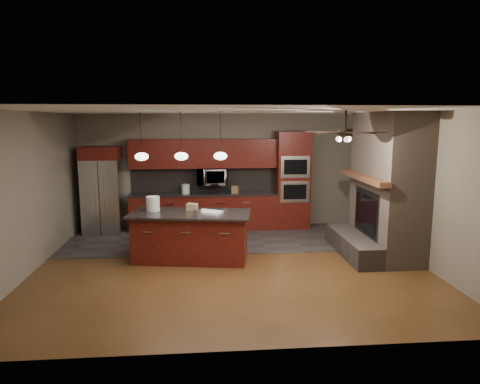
{
  "coord_description": "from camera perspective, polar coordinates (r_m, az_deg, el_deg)",
  "views": [
    {
      "loc": [
        -0.48,
        -7.57,
        2.63
      ],
      "look_at": [
        0.22,
        0.6,
        1.27
      ],
      "focal_mm": 32.0,
      "sensor_mm": 36.0,
      "label": 1
    }
  ],
  "objects": [
    {
      "name": "pendant_right",
      "position": [
        8.3,
        -2.63,
        4.84
      ],
      "size": [
        0.26,
        0.26,
        0.92
      ],
      "color": "black",
      "rests_on": "ceiling"
    },
    {
      "name": "pendant_center",
      "position": [
        8.3,
        -7.83,
        4.77
      ],
      "size": [
        0.26,
        0.26,
        0.92
      ],
      "color": "black",
      "rests_on": "ceiling"
    },
    {
      "name": "white_bucket",
      "position": [
        8.38,
        -11.54,
        -1.54
      ],
      "size": [
        0.3,
        0.3,
        0.28
      ],
      "primitive_type": "cylinder",
      "rotation": [
        0.0,
        0.0,
        -0.17
      ],
      "color": "silver",
      "rests_on": "kitchen_island"
    },
    {
      "name": "pendant_left",
      "position": [
        8.38,
        -12.98,
        4.66
      ],
      "size": [
        0.26,
        0.26,
        0.92
      ],
      "color": "black",
      "rests_on": "ceiling"
    },
    {
      "name": "back_cabinetry",
      "position": [
        10.46,
        -4.82,
        -0.14
      ],
      "size": [
        3.59,
        0.64,
        2.2
      ],
      "color": "#5C1D11",
      "rests_on": "ground"
    },
    {
      "name": "cardboard_box",
      "position": [
        8.36,
        -6.4,
        -1.98
      ],
      "size": [
        0.23,
        0.2,
        0.13
      ],
      "primitive_type": "cube",
      "rotation": [
        0.0,
        0.0,
        -0.34
      ],
      "color": "tan",
      "rests_on": "kitchen_island"
    },
    {
      "name": "ceiling_fan",
      "position": [
        7.14,
        13.83,
        7.79
      ],
      "size": [
        1.27,
        1.33,
        0.41
      ],
      "color": "black",
      "rests_on": "ceiling"
    },
    {
      "name": "refrigerator",
      "position": [
        10.58,
        -17.86,
        0.26
      ],
      "size": [
        0.87,
        0.75,
        2.05
      ],
      "color": "silver",
      "rests_on": "ground"
    },
    {
      "name": "ceiling",
      "position": [
        7.58,
        -1.31,
        10.73
      ],
      "size": [
        7.0,
        6.0,
        0.02
      ],
      "primitive_type": "cube",
      "color": "white",
      "rests_on": "back_wall"
    },
    {
      "name": "kitchen_island",
      "position": [
        8.23,
        -6.58,
        -5.86
      ],
      "size": [
        2.39,
        1.37,
        0.92
      ],
      "rotation": [
        0.0,
        0.0,
        -0.16
      ],
      "color": "#5C1D11",
      "rests_on": "ground"
    },
    {
      "name": "microwave",
      "position": [
        10.4,
        -3.75,
        2.09
      ],
      "size": [
        0.73,
        0.41,
        0.5
      ],
      "primitive_type": "imported",
      "color": "silver",
      "rests_on": "back_cabinetry"
    },
    {
      "name": "ground",
      "position": [
        8.03,
        -1.24,
        -9.68
      ],
      "size": [
        7.0,
        7.0,
        0.0
      ],
      "primitive_type": "plane",
      "color": "brown",
      "rests_on": "ground"
    },
    {
      "name": "slate_tile_patch",
      "position": [
        9.74,
        -1.92,
        -6.19
      ],
      "size": [
        7.0,
        2.4,
        0.01
      ],
      "primitive_type": "cube",
      "color": "#353230",
      "rests_on": "ground"
    },
    {
      "name": "right_wall",
      "position": [
        8.64,
        22.58,
        0.53
      ],
      "size": [
        0.02,
        6.0,
        2.8
      ],
      "primitive_type": "cube",
      "color": "#6E6658",
      "rests_on": "ground"
    },
    {
      "name": "left_wall",
      "position": [
        8.24,
        -26.35,
        -0.13
      ],
      "size": [
        0.02,
        6.0,
        2.8
      ],
      "primitive_type": "cube",
      "color": "#6E6658",
      "rests_on": "ground"
    },
    {
      "name": "fireplace_column",
      "position": [
        8.81,
        18.68,
        0.25
      ],
      "size": [
        1.3,
        2.1,
        2.8
      ],
      "color": "#796456",
      "rests_on": "ground"
    },
    {
      "name": "counter_box",
      "position": [
        10.38,
        -0.65,
        0.34
      ],
      "size": [
        0.19,
        0.17,
        0.17
      ],
      "primitive_type": "cube",
      "rotation": [
        0.0,
        0.0,
        -0.39
      ],
      "color": "#91694B",
      "rests_on": "back_cabinetry"
    },
    {
      "name": "back_wall",
      "position": [
        10.65,
        -2.3,
        2.82
      ],
      "size": [
        7.0,
        0.02,
        2.8
      ],
      "primitive_type": "cube",
      "color": "#6E6658",
      "rests_on": "ground"
    },
    {
      "name": "paint_can",
      "position": [
        7.84,
        -5.69,
        -2.81
      ],
      "size": [
        0.18,
        0.18,
        0.1
      ],
      "primitive_type": "cylinder",
      "rotation": [
        0.0,
        0.0,
        -0.14
      ],
      "color": "#A3A4A8",
      "rests_on": "kitchen_island"
    },
    {
      "name": "oven_tower",
      "position": [
        10.59,
        7.01,
        1.57
      ],
      "size": [
        0.8,
        0.63,
        2.38
      ],
      "color": "#5C1D11",
      "rests_on": "ground"
    },
    {
      "name": "paint_tray",
      "position": [
        8.03,
        -4.13,
        -2.71
      ],
      "size": [
        0.54,
        0.49,
        0.04
      ],
      "primitive_type": "cube",
      "rotation": [
        0.0,
        0.0,
        -0.51
      ],
      "color": "white",
      "rests_on": "kitchen_island"
    },
    {
      "name": "counter_bucket",
      "position": [
        10.4,
        -7.27,
        0.42
      ],
      "size": [
        0.22,
        0.22,
        0.22
      ],
      "primitive_type": "cylinder",
      "rotation": [
        0.0,
        0.0,
        0.18
      ],
      "color": "silver",
      "rests_on": "back_cabinetry"
    }
  ]
}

